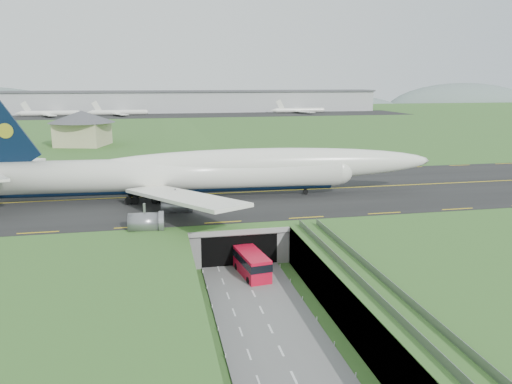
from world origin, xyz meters
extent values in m
plane|color=#355F26|center=(0.00, 0.00, 0.00)|extent=(900.00, 900.00, 0.00)
cube|color=gray|center=(0.00, 0.00, 3.00)|extent=(800.00, 800.00, 6.00)
cube|color=slate|center=(0.00, -7.50, 0.10)|extent=(12.00, 75.00, 0.20)
cube|color=black|center=(0.00, 33.00, 6.09)|extent=(800.00, 44.00, 0.18)
cube|color=gray|center=(0.00, 19.00, 5.50)|extent=(16.00, 22.00, 1.00)
cube|color=gray|center=(-7.00, 19.00, 3.00)|extent=(2.00, 22.00, 6.00)
cube|color=gray|center=(7.00, 19.00, 3.00)|extent=(2.00, 22.00, 6.00)
cube|color=black|center=(0.00, 14.00, 2.50)|extent=(12.00, 12.00, 5.00)
cube|color=#A8A8A3|center=(0.00, 7.95, 5.60)|extent=(17.00, 0.50, 0.80)
cube|color=#A8A8A3|center=(11.00, -18.50, 5.80)|extent=(3.00, 53.00, 0.50)
cube|color=gray|center=(9.60, -18.50, 6.55)|extent=(0.06, 53.00, 1.00)
cube|color=gray|center=(12.40, -18.50, 6.55)|extent=(0.06, 53.00, 1.00)
cylinder|color=#A8A8A3|center=(11.00, -28.00, 2.80)|extent=(0.90, 0.90, 5.60)
cylinder|color=#A8A8A3|center=(11.00, -16.00, 2.80)|extent=(0.90, 0.90, 5.60)
cylinder|color=#A8A8A3|center=(11.00, -4.00, 2.80)|extent=(0.90, 0.90, 5.60)
cylinder|color=white|center=(-9.28, 30.07, 11.01)|extent=(65.94, 9.94, 6.18)
sphere|color=white|center=(23.51, 28.19, 11.01)|extent=(6.40, 6.40, 6.06)
ellipsoid|color=white|center=(8.43, 29.06, 12.40)|extent=(68.90, 9.61, 6.49)
ellipsoid|color=black|center=(22.55, 28.25, 11.78)|extent=(4.48, 2.95, 2.16)
cylinder|color=black|center=(-9.28, 30.07, 8.60)|extent=(62.45, 6.17, 2.60)
cube|color=white|center=(-6.46, 45.39, 10.04)|extent=(21.54, 27.91, 2.60)
cube|color=white|center=(-38.76, 39.02, 12.46)|extent=(9.24, 11.35, 0.99)
cube|color=white|center=(-8.23, 14.53, 10.04)|extent=(19.06, 28.90, 2.60)
cube|color=black|center=(-38.69, 31.76, 18.26)|extent=(12.30, 1.28, 13.67)
cylinder|color=yellow|center=(-38.21, 31.73, 19.70)|extent=(2.74, 0.83, 2.70)
cylinder|color=slate|center=(-8.05, 39.19, 7.05)|extent=(5.20, 3.47, 3.19)
cylinder|color=slate|center=(-12.03, 49.58, 7.05)|extent=(5.20, 3.47, 3.19)
cylinder|color=slate|center=(-9.10, 20.87, 7.05)|extent=(5.20, 3.47, 3.19)
cylinder|color=slate|center=(-14.24, 11.00, 7.05)|extent=(5.20, 3.47, 3.19)
cylinder|color=black|center=(16.96, 28.57, 6.71)|extent=(1.09, 0.54, 1.06)
cube|color=black|center=(-13.62, 30.32, 6.86)|extent=(6.17, 7.08, 1.35)
cube|color=red|center=(1.09, 3.71, 1.91)|extent=(4.36, 8.93, 3.43)
cube|color=black|center=(1.09, 3.71, 2.60)|extent=(4.44, 9.05, 1.14)
cube|color=black|center=(1.09, 3.71, 0.49)|extent=(4.06, 8.33, 0.57)
cylinder|color=black|center=(0.02, 0.68, 0.63)|extent=(0.54, 1.07, 1.03)
cylinder|color=black|center=(-0.78, 6.33, 0.63)|extent=(0.54, 1.07, 1.03)
cylinder|color=black|center=(2.96, 1.09, 0.63)|extent=(0.54, 1.07, 1.03)
cylinder|color=black|center=(2.16, 6.75, 0.63)|extent=(0.54, 1.07, 1.03)
cube|color=#BBB487|center=(-36.64, 118.73, 10.09)|extent=(18.91, 18.91, 8.19)
cone|color=#4C4C51|center=(-36.64, 118.73, 16.23)|extent=(27.73, 27.73, 4.09)
cube|color=#B2B2B2|center=(0.00, 300.00, 13.50)|extent=(300.00, 22.00, 15.00)
cube|color=#4C4C51|center=(0.00, 300.00, 21.00)|extent=(302.00, 24.00, 1.20)
cube|color=black|center=(0.00, 270.00, 6.14)|extent=(320.00, 50.00, 0.08)
cylinder|color=white|center=(-76.38, 275.00, 8.18)|extent=(34.00, 3.20, 3.20)
cylinder|color=white|center=(-33.72, 275.00, 8.18)|extent=(34.00, 3.20, 3.20)
cylinder|color=white|center=(88.49, 275.00, 8.18)|extent=(34.00, 3.20, 3.20)
ellipsoid|color=slate|center=(120.00, 430.00, -4.00)|extent=(260.00, 91.00, 44.00)
ellipsoid|color=slate|center=(320.00, 430.00, -4.00)|extent=(180.00, 63.00, 60.00)
camera|label=1|loc=(-12.35, -64.76, 28.46)|focal=35.00mm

